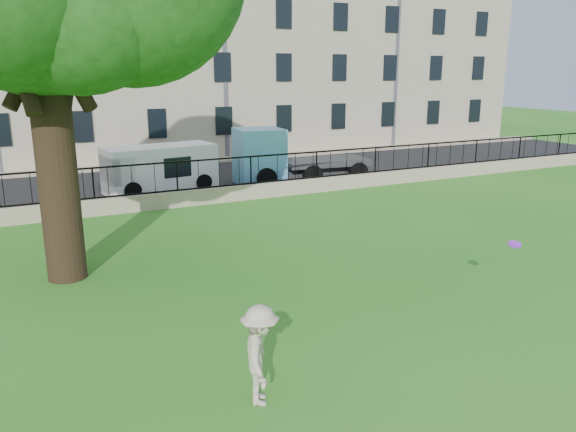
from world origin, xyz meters
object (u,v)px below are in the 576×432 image
man (260,355)px  white_van (160,168)px  blue_truck (300,154)px  frisbee (515,244)px

man → white_van: white_van is taller
white_van → blue_truck: bearing=-14.4°
man → white_van: bearing=13.4°
blue_truck → man: bearing=-113.6°
frisbee → man: bearing=-173.0°
man → frisbee: (6.14, 0.75, 0.69)m
white_van → blue_truck: blue_truck is taller
man → white_van: size_ratio=0.34×
man → white_van: 16.61m
white_van → blue_truck: (6.33, -0.74, 0.28)m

